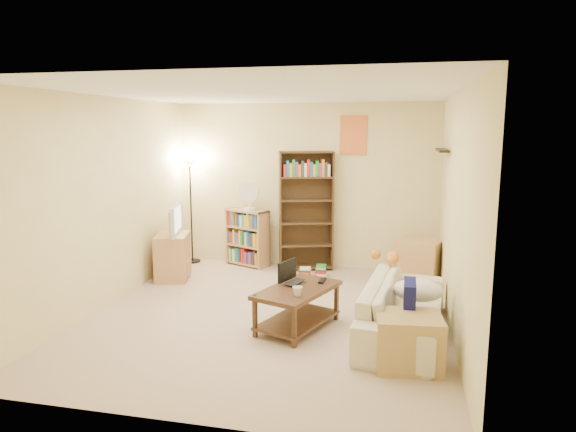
{
  "coord_description": "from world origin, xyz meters",
  "views": [
    {
      "loc": [
        1.44,
        -5.44,
        2.12
      ],
      "look_at": [
        0.08,
        0.67,
        1.05
      ],
      "focal_mm": 32.0,
      "sensor_mm": 36.0,
      "label": 1
    }
  ],
  "objects_px": {
    "tv_stand": "(173,257)",
    "side_table": "(420,262)",
    "coffee_table": "(297,302)",
    "laptop": "(298,283)",
    "short_bookshelf": "(247,238)",
    "television": "(171,220)",
    "sofa": "(403,309)",
    "mug": "(298,291)",
    "floor_lamp": "(190,181)",
    "tabby_cat": "(390,257)",
    "end_cabinet": "(408,341)",
    "desk_fan": "(249,195)",
    "tall_bookshelf": "(306,208)"
  },
  "relations": [
    {
      "from": "mug",
      "to": "floor_lamp",
      "type": "bearing_deg",
      "value": 130.88
    },
    {
      "from": "tabby_cat",
      "to": "television",
      "type": "relative_size",
      "value": 0.6
    },
    {
      "from": "laptop",
      "to": "floor_lamp",
      "type": "height_order",
      "value": "floor_lamp"
    },
    {
      "from": "television",
      "to": "short_bookshelf",
      "type": "relative_size",
      "value": 0.83
    },
    {
      "from": "end_cabinet",
      "to": "side_table",
      "type": "bearing_deg",
      "value": 86.26
    },
    {
      "from": "tall_bookshelf",
      "to": "short_bookshelf",
      "type": "distance_m",
      "value": 1.06
    },
    {
      "from": "laptop",
      "to": "short_bookshelf",
      "type": "height_order",
      "value": "short_bookshelf"
    },
    {
      "from": "tabby_cat",
      "to": "short_bookshelf",
      "type": "distance_m",
      "value": 2.69
    },
    {
      "from": "sofa",
      "to": "mug",
      "type": "height_order",
      "value": "sofa"
    },
    {
      "from": "tv_stand",
      "to": "side_table",
      "type": "relative_size",
      "value": 1.03
    },
    {
      "from": "television",
      "to": "side_table",
      "type": "xyz_separation_m",
      "value": [
        3.42,
        0.5,
        -0.54
      ]
    },
    {
      "from": "short_bookshelf",
      "to": "tv_stand",
      "type": "bearing_deg",
      "value": -107.63
    },
    {
      "from": "coffee_table",
      "to": "tall_bookshelf",
      "type": "height_order",
      "value": "tall_bookshelf"
    },
    {
      "from": "television",
      "to": "mug",
      "type": "bearing_deg",
      "value": -142.66
    },
    {
      "from": "short_bookshelf",
      "to": "desk_fan",
      "type": "relative_size",
      "value": 2.02
    },
    {
      "from": "laptop",
      "to": "end_cabinet",
      "type": "relative_size",
      "value": 0.59
    },
    {
      "from": "tv_stand",
      "to": "side_table",
      "type": "bearing_deg",
      "value": -6.5
    },
    {
      "from": "coffee_table",
      "to": "tabby_cat",
      "type": "bearing_deg",
      "value": 61.75
    },
    {
      "from": "floor_lamp",
      "to": "tall_bookshelf",
      "type": "bearing_deg",
      "value": -0.67
    },
    {
      "from": "tabby_cat",
      "to": "mug",
      "type": "xyz_separation_m",
      "value": [
        -0.88,
        -1.08,
        -0.14
      ]
    },
    {
      "from": "tabby_cat",
      "to": "laptop",
      "type": "distance_m",
      "value": 1.19
    },
    {
      "from": "television",
      "to": "end_cabinet",
      "type": "relative_size",
      "value": 1.27
    },
    {
      "from": "tabby_cat",
      "to": "tall_bookshelf",
      "type": "distance_m",
      "value": 1.99
    },
    {
      "from": "tabby_cat",
      "to": "sofa",
      "type": "bearing_deg",
      "value": -77.39
    },
    {
      "from": "short_bookshelf",
      "to": "tall_bookshelf",
      "type": "bearing_deg",
      "value": 22.46
    },
    {
      "from": "tv_stand",
      "to": "end_cabinet",
      "type": "relative_size",
      "value": 1.11
    },
    {
      "from": "tv_stand",
      "to": "television",
      "type": "relative_size",
      "value": 0.88
    },
    {
      "from": "tabby_cat",
      "to": "mug",
      "type": "distance_m",
      "value": 1.4
    },
    {
      "from": "tabby_cat",
      "to": "short_bookshelf",
      "type": "bearing_deg",
      "value": 145.42
    },
    {
      "from": "mug",
      "to": "end_cabinet",
      "type": "height_order",
      "value": "mug"
    },
    {
      "from": "tv_stand",
      "to": "tall_bookshelf",
      "type": "bearing_deg",
      "value": 12.49
    },
    {
      "from": "mug",
      "to": "tv_stand",
      "type": "distance_m",
      "value": 2.73
    },
    {
      "from": "television",
      "to": "coffee_table",
      "type": "bearing_deg",
      "value": -138.81
    },
    {
      "from": "desk_fan",
      "to": "laptop",
      "type": "bearing_deg",
      "value": -60.96
    },
    {
      "from": "tabby_cat",
      "to": "laptop",
      "type": "bearing_deg",
      "value": -143.91
    },
    {
      "from": "coffee_table",
      "to": "desk_fan",
      "type": "relative_size",
      "value": 2.61
    },
    {
      "from": "mug",
      "to": "tall_bookshelf",
      "type": "xyz_separation_m",
      "value": [
        -0.4,
        2.58,
        0.45
      ]
    },
    {
      "from": "sofa",
      "to": "coffee_table",
      "type": "height_order",
      "value": "sofa"
    },
    {
      "from": "tv_stand",
      "to": "short_bookshelf",
      "type": "height_order",
      "value": "short_bookshelf"
    },
    {
      "from": "television",
      "to": "tv_stand",
      "type": "bearing_deg",
      "value": 75.26
    },
    {
      "from": "tabby_cat",
      "to": "laptop",
      "type": "height_order",
      "value": "tabby_cat"
    },
    {
      "from": "laptop",
      "to": "tv_stand",
      "type": "distance_m",
      "value": 2.45
    },
    {
      "from": "tv_stand",
      "to": "short_bookshelf",
      "type": "xyz_separation_m",
      "value": [
        0.83,
        0.93,
        0.12
      ]
    },
    {
      "from": "mug",
      "to": "desk_fan",
      "type": "xyz_separation_m",
      "value": [
        -1.28,
        2.56,
        0.62
      ]
    },
    {
      "from": "television",
      "to": "tall_bookshelf",
      "type": "relative_size",
      "value": 0.41
    },
    {
      "from": "short_bookshelf",
      "to": "desk_fan",
      "type": "height_order",
      "value": "desk_fan"
    },
    {
      "from": "tall_bookshelf",
      "to": "floor_lamp",
      "type": "relative_size",
      "value": 1.09
    },
    {
      "from": "sofa",
      "to": "tall_bookshelf",
      "type": "height_order",
      "value": "tall_bookshelf"
    },
    {
      "from": "coffee_table",
      "to": "laptop",
      "type": "height_order",
      "value": "laptop"
    },
    {
      "from": "desk_fan",
      "to": "tabby_cat",
      "type": "bearing_deg",
      "value": -34.4
    }
  ]
}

